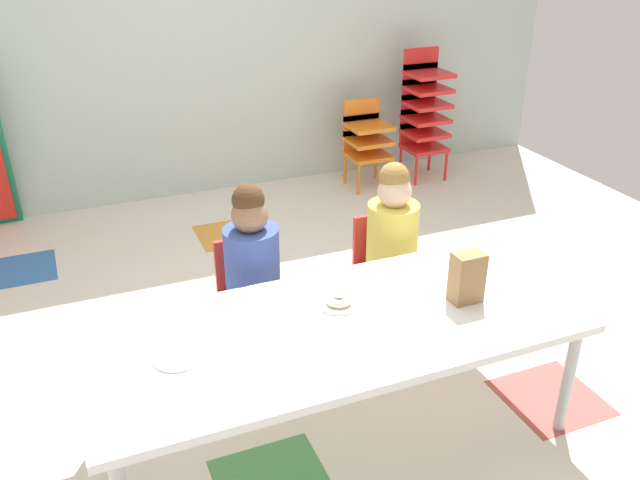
# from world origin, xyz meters

# --- Properties ---
(ground_plane) EXTENTS (6.14, 4.48, 0.02)m
(ground_plane) POSITION_xyz_m (0.00, -0.00, -0.01)
(ground_plane) COLOR silver
(back_wall) EXTENTS (6.14, 0.10, 2.69)m
(back_wall) POSITION_xyz_m (0.00, 2.24, 1.35)
(back_wall) COLOR #B2C1B7
(back_wall) RESTS_ON ground_plane
(craft_table) EXTENTS (1.97, 0.84, 0.55)m
(craft_table) POSITION_xyz_m (-0.11, -0.71, 0.51)
(craft_table) COLOR white
(craft_table) RESTS_ON ground_plane
(seated_child_near_camera) EXTENTS (0.32, 0.31, 0.92)m
(seated_child_near_camera) POSITION_xyz_m (-0.25, -0.07, 0.55)
(seated_child_near_camera) COLOR red
(seated_child_near_camera) RESTS_ON ground_plane
(seated_child_middle_seat) EXTENTS (0.32, 0.31, 0.92)m
(seated_child_middle_seat) POSITION_xyz_m (0.49, -0.07, 0.55)
(seated_child_middle_seat) COLOR red
(seated_child_middle_seat) RESTS_ON ground_plane
(kid_chair_orange_stack) EXTENTS (0.32, 0.30, 0.68)m
(kid_chair_orange_stack) POSITION_xyz_m (1.27, 1.83, 0.40)
(kid_chair_orange_stack) COLOR orange
(kid_chair_orange_stack) RESTS_ON ground_plane
(kid_chair_red_stack) EXTENTS (0.32, 0.30, 1.04)m
(kid_chair_red_stack) POSITION_xyz_m (1.79, 1.83, 0.58)
(kid_chair_red_stack) COLOR red
(kid_chair_red_stack) RESTS_ON ground_plane
(paper_bag_brown) EXTENTS (0.13, 0.09, 0.22)m
(paper_bag_brown) POSITION_xyz_m (0.47, -0.76, 0.66)
(paper_bag_brown) COLOR #9E754C
(paper_bag_brown) RESTS_ON craft_table
(paper_plate_near_edge) EXTENTS (0.18, 0.18, 0.01)m
(paper_plate_near_edge) POSITION_xyz_m (-0.04, -0.59, 0.55)
(paper_plate_near_edge) COLOR white
(paper_plate_near_edge) RESTS_ON craft_table
(paper_plate_center_table) EXTENTS (0.18, 0.18, 0.01)m
(paper_plate_center_table) POSITION_xyz_m (-0.73, -0.70, 0.55)
(paper_plate_center_table) COLOR white
(paper_plate_center_table) RESTS_ON craft_table
(donut_powdered_on_plate) EXTENTS (0.11, 0.11, 0.03)m
(donut_powdered_on_plate) POSITION_xyz_m (-0.04, -0.59, 0.57)
(donut_powdered_on_plate) COLOR white
(donut_powdered_on_plate) RESTS_ON craft_table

